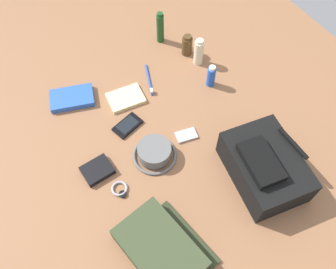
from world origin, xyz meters
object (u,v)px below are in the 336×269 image
Objects in this scene: bucket_hat at (155,153)px; deodorant_spray at (211,76)px; toiletry_pouch at (161,249)px; toothbrush at (149,81)px; shampoo_bottle at (160,28)px; wristwatch at (120,189)px; backpack at (265,166)px; wallet at (97,170)px; media_player at (186,135)px; cologne_bottle at (187,45)px; paperback_novel at (72,98)px; notepad at (126,98)px; lotion_bottle at (199,52)px; cell_phone at (128,125)px.

deodorant_spray is at bearing 115.63° from bucket_hat.
toiletry_pouch is 0.74m from toothbrush.
shampoo_bottle is 2.28× the size of wristwatch.
wallet is (-0.33, -0.52, -0.06)m from backpack.
toothbrush is at bearing -41.19° from shampoo_bottle.
cologne_bottle is at bearing 147.08° from media_player.
shampoo_bottle is at bearing 103.17° from paperback_novel.
toothbrush is at bearing 109.60° from notepad.
lotion_bottle is 1.02× the size of cell_phone.
cologne_bottle reaches higher than notepad.
toiletry_pouch is 0.27m from wristwatch.
toothbrush is at bearing 153.74° from bucket_hat.
backpack is at bearing -8.67° from cologne_bottle.
cologne_bottle is 0.25m from toothbrush.
wristwatch is 0.42m from notepad.
shampoo_bottle is at bearing 149.71° from toiletry_pouch.
bucket_hat is at bearing 107.77° from wristwatch.
bucket_hat reaches higher than toothbrush.
cologne_bottle is at bearing 88.20° from paperback_novel.
toiletry_pouch is 1.96× the size of shampoo_bottle.
wallet is at bearing -38.54° from notepad.
shampoo_bottle is (-0.82, 0.04, 0.01)m from backpack.
wristwatch is at bearing -1.75° from paperback_novel.
cologne_bottle is at bearing 128.11° from wristwatch.
toiletry_pouch reaches higher than cell_phone.
bucket_hat is 0.16m from media_player.
notepad is at bearing 149.65° from wristwatch.
bucket_hat is 0.57m from cologne_bottle.
lotion_bottle is 0.60m from paperback_novel.
notepad reaches higher than wristwatch.
bucket_hat reaches higher than wallet.
toiletry_pouch is at bearing -83.80° from backpack.
shampoo_bottle is (-0.54, 0.34, 0.05)m from bucket_hat.
lotion_bottle reaches higher than cologne_bottle.
backpack is 0.33m from media_player.
cologne_bottle is (-0.68, 0.10, -0.02)m from backpack.
wristwatch is 0.53m from toothbrush.
shampoo_bottle reaches higher than media_player.
wristwatch is 0.12m from wallet.
backpack is 2.68× the size of cell_phone.
cologne_bottle reaches higher than paperback_novel.
cologne_bottle is at bearing 117.52° from cell_phone.
bucket_hat is 1.57× the size of deodorant_spray.
media_player is 0.85× the size of wallet.
toiletry_pouch is 0.75m from paperback_novel.
wristwatch is at bearing -77.94° from media_player.
bucket_hat is 1.08× the size of shampoo_bottle.
wallet is at bearing -57.17° from cell_phone.
toothbrush is at bearing 129.79° from cell_phone.
toothbrush is (-0.16, 0.19, 0.00)m from cell_phone.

